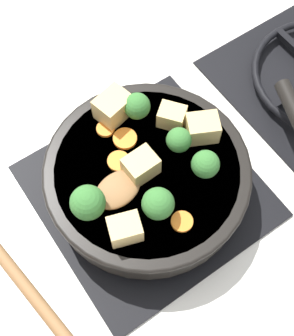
# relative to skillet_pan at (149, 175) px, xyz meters

# --- Properties ---
(ground_plane) EXTENTS (2.40, 2.40, 0.00)m
(ground_plane) POSITION_rel_skillet_pan_xyz_m (-0.00, -0.00, -0.06)
(ground_plane) COLOR white
(front_burner_grate) EXTENTS (0.31, 0.31, 0.03)m
(front_burner_grate) POSITION_rel_skillet_pan_xyz_m (-0.00, -0.00, -0.04)
(front_burner_grate) COLOR black
(front_burner_grate) RESTS_ON ground_plane
(skillet_pan) EXTENTS (0.32, 0.41, 0.05)m
(skillet_pan) POSITION_rel_skillet_pan_xyz_m (0.00, 0.00, 0.00)
(skillet_pan) COLOR black
(skillet_pan) RESTS_ON front_burner_grate
(wooden_spoon) EXTENTS (0.26, 0.23, 0.02)m
(wooden_spoon) POSITION_rel_skillet_pan_xyz_m (0.02, -0.15, 0.03)
(wooden_spoon) COLOR olive
(wooden_spoon) RESTS_ON skillet_pan
(tofu_cube_center_large) EXTENTS (0.04, 0.05, 0.03)m
(tofu_cube_center_large) POSITION_rel_skillet_pan_xyz_m (0.06, -0.08, 0.04)
(tofu_cube_center_large) COLOR #DBB770
(tofu_cube_center_large) RESTS_ON skillet_pan
(tofu_cube_near_handle) EXTENTS (0.05, 0.05, 0.03)m
(tofu_cube_near_handle) POSITION_rel_skillet_pan_xyz_m (0.00, 0.09, 0.04)
(tofu_cube_near_handle) COLOR #DBB770
(tofu_cube_near_handle) RESTS_ON skillet_pan
(tofu_cube_east_chunk) EXTENTS (0.04, 0.04, 0.03)m
(tofu_cube_east_chunk) POSITION_rel_skillet_pan_xyz_m (-0.01, -0.01, 0.04)
(tofu_cube_east_chunk) COLOR #DBB770
(tofu_cube_east_chunk) RESTS_ON skillet_pan
(tofu_cube_west_chunk) EXTENTS (0.05, 0.05, 0.03)m
(tofu_cube_west_chunk) POSITION_rel_skillet_pan_xyz_m (-0.04, 0.07, 0.04)
(tofu_cube_west_chunk) COLOR #DBB770
(tofu_cube_west_chunk) RESTS_ON skillet_pan
(tofu_cube_back_piece) EXTENTS (0.05, 0.06, 0.04)m
(tofu_cube_back_piece) POSITION_rel_skillet_pan_xyz_m (-0.10, 0.01, 0.04)
(tofu_cube_back_piece) COLOR #DBB770
(tofu_cube_back_piece) RESTS_ON skillet_pan
(broccoli_floret_near_spoon) EXTENTS (0.04, 0.04, 0.05)m
(broccoli_floret_near_spoon) POSITION_rel_skillet_pan_xyz_m (0.06, -0.03, 0.05)
(broccoli_floret_near_spoon) COLOR #709956
(broccoli_floret_near_spoon) RESTS_ON skillet_pan
(broccoli_floret_center_top) EXTENTS (0.03, 0.03, 0.04)m
(broccoli_floret_center_top) POSITION_rel_skillet_pan_xyz_m (-0.00, 0.05, 0.05)
(broccoli_floret_center_top) COLOR #709956
(broccoli_floret_center_top) RESTS_ON skillet_pan
(broccoli_floret_east_rim) EXTENTS (0.04, 0.04, 0.05)m
(broccoli_floret_east_rim) POSITION_rel_skillet_pan_xyz_m (0.05, 0.06, 0.05)
(broccoli_floret_east_rim) COLOR #709956
(broccoli_floret_east_rim) RESTS_ON skillet_pan
(broccoli_floret_west_rim) EXTENTS (0.04, 0.04, 0.05)m
(broccoli_floret_west_rim) POSITION_rel_skillet_pan_xyz_m (-0.08, 0.03, 0.05)
(broccoli_floret_west_rim) COLOR #709956
(broccoli_floret_west_rim) RESTS_ON skillet_pan
(broccoli_floret_north_edge) EXTENTS (0.05, 0.05, 0.05)m
(broccoli_floret_north_edge) POSITION_rel_skillet_pan_xyz_m (0.01, -0.10, 0.05)
(broccoli_floret_north_edge) COLOR #709956
(broccoli_floret_north_edge) RESTS_ON skillet_pan
(carrot_slice_orange_thin) EXTENTS (0.03, 0.03, 0.01)m
(carrot_slice_orange_thin) POSITION_rel_skillet_pan_xyz_m (-0.06, -0.01, 0.03)
(carrot_slice_orange_thin) COLOR orange
(carrot_slice_orange_thin) RESTS_ON skillet_pan
(carrot_slice_near_center) EXTENTS (0.03, 0.03, 0.01)m
(carrot_slice_near_center) POSITION_rel_skillet_pan_xyz_m (0.09, -0.01, 0.03)
(carrot_slice_near_center) COLOR orange
(carrot_slice_near_center) RESTS_ON skillet_pan
(carrot_slice_edge_slice) EXTENTS (0.03, 0.03, 0.01)m
(carrot_slice_edge_slice) POSITION_rel_skillet_pan_xyz_m (-0.08, -0.02, 0.03)
(carrot_slice_edge_slice) COLOR orange
(carrot_slice_edge_slice) RESTS_ON skillet_pan
(carrot_slice_under_broccoli) EXTENTS (0.03, 0.03, 0.01)m
(carrot_slice_under_broccoli) POSITION_rel_skillet_pan_xyz_m (-0.03, -0.03, 0.03)
(carrot_slice_under_broccoli) COLOR orange
(carrot_slice_under_broccoli) RESTS_ON skillet_pan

